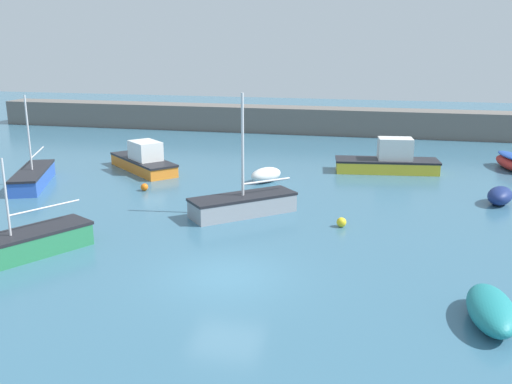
{
  "coord_description": "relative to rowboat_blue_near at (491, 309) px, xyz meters",
  "views": [
    {
      "loc": [
        5.03,
        -17.35,
        7.88
      ],
      "look_at": [
        -0.92,
        8.57,
        0.69
      ],
      "focal_mm": 40.0,
      "sensor_mm": 36.0,
      "label": 1
    }
  ],
  "objects": [
    {
      "name": "rowboat_blue_near",
      "position": [
        0.0,
        0.0,
        0.0
      ],
      "size": [
        1.34,
        3.09,
        0.86
      ],
      "rotation": [
        0.0,
        0.0,
        4.73
      ],
      "color": "teal",
      "rests_on": "ground_plane"
    },
    {
      "name": "sailboat_tall_mast",
      "position": [
        -9.43,
        8.53,
        0.06
      ],
      "size": [
        4.78,
        4.48,
        5.58
      ],
      "rotation": [
        0.0,
        0.0,
        3.86
      ],
      "color": "gray",
      "rests_on": "ground_plane"
    },
    {
      "name": "mooring_buoy_yellow",
      "position": [
        -4.85,
        7.73,
        -0.22
      ],
      "size": [
        0.42,
        0.42,
        0.42
      ],
      "primitive_type": "sphere",
      "color": "yellow",
      "rests_on": "ground_plane"
    },
    {
      "name": "motorboat_grey_hull",
      "position": [
        -2.92,
        18.92,
        0.26
      ],
      "size": [
        6.34,
        2.66,
        2.1
      ],
      "rotation": [
        0.0,
        0.0,
        3.27
      ],
      "color": "yellow",
      "rests_on": "ground_plane"
    },
    {
      "name": "motorboat_with_cabin",
      "position": [
        -17.55,
        15.86,
        0.22
      ],
      "size": [
        5.67,
        5.31,
        1.88
      ],
      "rotation": [
        0.0,
        0.0,
        2.42
      ],
      "color": "orange",
      "rests_on": "ground_plane"
    },
    {
      "name": "dinghy_near_pier",
      "position": [
        -9.68,
        14.81,
        -0.02
      ],
      "size": [
        2.07,
        2.34,
        0.83
      ],
      "rotation": [
        0.0,
        0.0,
        4.13
      ],
      "color": "white",
      "rests_on": "ground_plane"
    },
    {
      "name": "rowboat_with_red_cover",
      "position": [
        4.47,
        21.39,
        0.05
      ],
      "size": [
        1.9,
        3.72,
        0.96
      ],
      "rotation": [
        0.0,
        0.0,
        1.8
      ],
      "color": "red",
      "rests_on": "ground_plane"
    },
    {
      "name": "fishing_dinghy_green",
      "position": [
        2.42,
        12.99,
        0.0
      ],
      "size": [
        1.72,
        2.26,
        0.86
      ],
      "rotation": [
        0.0,
        0.0,
        1.24
      ],
      "color": "navy",
      "rests_on": "ground_plane"
    },
    {
      "name": "harbor_breakwater",
      "position": [
        -8.25,
        32.7,
        0.65
      ],
      "size": [
        59.86,
        2.78,
        2.16
      ],
      "primitive_type": "cube",
      "color": "#66605B",
      "rests_on": "ground_plane"
    },
    {
      "name": "sailboat_twin_hulled",
      "position": [
        -16.31,
        1.23,
        0.05
      ],
      "size": [
        4.28,
        5.93,
        3.81
      ],
      "rotation": [
        0.0,
        0.0,
        4.2
      ],
      "color": "#287A4C",
      "rests_on": "ground_plane"
    },
    {
      "name": "mooring_buoy_orange",
      "position": [
        -15.61,
        11.46,
        -0.23
      ],
      "size": [
        0.4,
        0.4,
        0.4
      ],
      "primitive_type": "sphere",
      "color": "orange",
      "rests_on": "ground_plane"
    },
    {
      "name": "sailboat_short_mast",
      "position": [
        -22.06,
        11.15,
        0.04
      ],
      "size": [
        3.42,
        6.01,
        4.96
      ],
      "rotation": [
        0.0,
        0.0,
        5.1
      ],
      "color": "#2D56B7",
      "rests_on": "ground_plane"
    },
    {
      "name": "ground_plane",
      "position": [
        -8.25,
        1.48,
        -0.53
      ],
      "size": [
        120.0,
        120.0,
        0.2
      ],
      "primitive_type": "cube",
      "color": "#38667F"
    }
  ]
}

